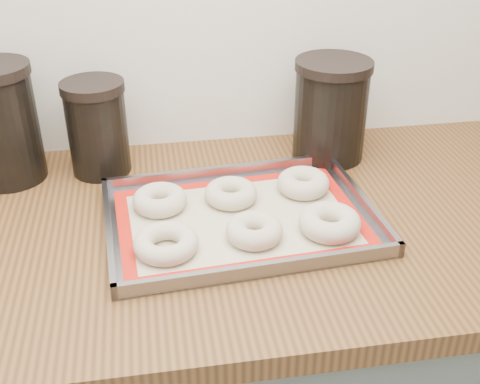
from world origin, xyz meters
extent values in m
cube|color=brown|center=(0.00, 1.68, 0.88)|extent=(3.06, 0.68, 0.04)
cube|color=gray|center=(0.19, 1.66, 0.90)|extent=(0.48, 0.36, 0.00)
cube|color=gray|center=(0.17, 1.82, 0.91)|extent=(0.46, 0.04, 0.02)
cube|color=gray|center=(0.20, 1.50, 0.91)|extent=(0.46, 0.04, 0.02)
cube|color=gray|center=(-0.04, 1.64, 0.91)|extent=(0.03, 0.33, 0.02)
cube|color=gray|center=(0.41, 1.68, 0.91)|extent=(0.03, 0.33, 0.02)
cube|color=#C6B793|center=(0.19, 1.66, 0.90)|extent=(0.44, 0.32, 0.00)
cube|color=red|center=(0.18, 1.79, 0.91)|extent=(0.42, 0.05, 0.00)
cube|color=red|center=(0.20, 1.53, 0.91)|extent=(0.42, 0.05, 0.00)
cube|color=red|center=(-0.01, 1.65, 0.91)|extent=(0.04, 0.25, 0.00)
cube|color=red|center=(0.38, 1.67, 0.91)|extent=(0.04, 0.25, 0.00)
torus|color=beige|center=(0.05, 1.59, 0.92)|extent=(0.13, 0.13, 0.03)
torus|color=beige|center=(0.20, 1.60, 0.92)|extent=(0.11, 0.11, 0.03)
torus|color=beige|center=(0.33, 1.60, 0.92)|extent=(0.11, 0.11, 0.04)
torus|color=beige|center=(0.05, 1.72, 0.92)|extent=(0.12, 0.12, 0.03)
torus|color=beige|center=(0.18, 1.72, 0.92)|extent=(0.10, 0.10, 0.03)
torus|color=beige|center=(0.32, 1.74, 0.92)|extent=(0.13, 0.13, 0.04)
cylinder|color=black|center=(-0.23, 1.89, 1.01)|extent=(0.14, 0.14, 0.21)
cylinder|color=black|center=(-0.06, 1.89, 0.98)|extent=(0.12, 0.12, 0.17)
cylinder|color=black|center=(-0.06, 1.89, 1.08)|extent=(0.12, 0.12, 0.02)
cylinder|color=black|center=(0.41, 1.88, 0.99)|extent=(0.15, 0.15, 0.19)
cylinder|color=black|center=(0.41, 1.88, 1.10)|extent=(0.15, 0.15, 0.02)
camera|label=1|loc=(0.04, 0.79, 1.48)|focal=45.00mm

